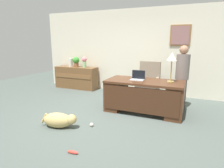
{
  "coord_description": "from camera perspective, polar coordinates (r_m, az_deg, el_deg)",
  "views": [
    {
      "loc": [
        1.74,
        -3.56,
        1.69
      ],
      "look_at": [
        0.07,
        0.3,
        0.75
      ],
      "focal_mm": 30.89,
      "sensor_mm": 36.0,
      "label": 1
    }
  ],
  "objects": [
    {
      "name": "ground_plane",
      "position": [
        4.31,
        -2.44,
        -10.5
      ],
      "size": [
        12.0,
        12.0,
        0.0
      ],
      "primitive_type": "plane",
      "color": "#4C5651"
    },
    {
      "name": "back_wall",
      "position": [
        6.41,
        7.84,
        9.47
      ],
      "size": [
        7.0,
        0.16,
        2.7
      ],
      "color": "beige",
      "rests_on": "ground_plane"
    },
    {
      "name": "desk",
      "position": [
        4.68,
        9.41,
        -3.31
      ],
      "size": [
        1.81,
        0.85,
        0.77
      ],
      "color": "#4C2B19",
      "rests_on": "ground_plane"
    },
    {
      "name": "credenza",
      "position": [
        7.14,
        -10.44,
        1.91
      ],
      "size": [
        1.56,
        0.5,
        0.78
      ],
      "color": "brown",
      "rests_on": "ground_plane"
    },
    {
      "name": "armchair",
      "position": [
        5.69,
        10.69,
        0.25
      ],
      "size": [
        0.6,
        0.59,
        1.11
      ],
      "color": "gray",
      "rests_on": "ground_plane"
    },
    {
      "name": "person_standing",
      "position": [
        5.08,
        19.97,
        1.93
      ],
      "size": [
        0.32,
        0.32,
        1.59
      ],
      "color": "#262323",
      "rests_on": "ground_plane"
    },
    {
      "name": "dog_lying",
      "position": [
        4.04,
        -15.3,
        -10.24
      ],
      "size": [
        0.75,
        0.42,
        0.3
      ],
      "color": "tan",
      "rests_on": "ground_plane"
    },
    {
      "name": "laptop",
      "position": [
        4.69,
        7.64,
        1.92
      ],
      "size": [
        0.32,
        0.22,
        0.22
      ],
      "color": "#B2B5BA",
      "rests_on": "desk"
    },
    {
      "name": "desk_lamp",
      "position": [
        4.51,
        17.33,
        7.19
      ],
      "size": [
        0.22,
        0.22,
        0.67
      ],
      "color": "#9E8447",
      "rests_on": "desk"
    },
    {
      "name": "vase_with_flowers",
      "position": [
        6.87,
        -8.19,
        6.59
      ],
      "size": [
        0.17,
        0.17,
        0.36
      ],
      "color": "#92CA8F",
      "rests_on": "credenza"
    },
    {
      "name": "vase_empty",
      "position": [
        7.19,
        -12.17,
        6.25
      ],
      "size": [
        0.15,
        0.15,
        0.3
      ],
      "primitive_type": "cylinder",
      "color": "silver",
      "rests_on": "credenza"
    },
    {
      "name": "potted_plant",
      "position": [
        7.05,
        -10.61,
        6.6
      ],
      "size": [
        0.24,
        0.24,
        0.36
      ],
      "color": "brown",
      "rests_on": "credenza"
    },
    {
      "name": "dog_toy_ball",
      "position": [
        4.0,
        -6.08,
        -11.88
      ],
      "size": [
        0.08,
        0.08,
        0.08
      ],
      "primitive_type": "sphere",
      "color": "beige",
      "rests_on": "ground_plane"
    },
    {
      "name": "dog_toy_bone",
      "position": [
        3.19,
        -11.57,
        -19.15
      ],
      "size": [
        0.19,
        0.06,
        0.05
      ],
      "primitive_type": "ellipsoid",
      "rotation": [
        0.0,
        0.0,
        0.07
      ],
      "color": "#E53F33",
      "rests_on": "ground_plane"
    }
  ]
}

